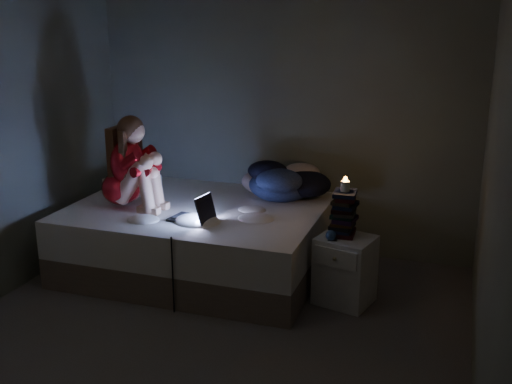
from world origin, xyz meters
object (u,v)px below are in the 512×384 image
at_px(candle, 345,185).
at_px(woman, 120,161).
at_px(laptop, 190,206).
at_px(bed, 199,238).
at_px(phone, 334,238).
at_px(nightstand, 345,270).

bearing_deg(candle, woman, -178.93).
height_order(woman, laptop, woman).
bearing_deg(woman, candle, 3.75).
height_order(bed, candle, candle).
bearing_deg(candle, bed, 171.92).
bearing_deg(candle, phone, -112.91).
distance_m(woman, phone, 1.93).
xyz_separation_m(woman, nightstand, (1.96, -0.00, -0.72)).
height_order(laptop, nightstand, laptop).
distance_m(woman, nightstand, 2.09).
xyz_separation_m(bed, nightstand, (1.35, -0.23, -0.02)).
bearing_deg(bed, woman, -159.95).
height_order(bed, laptop, laptop).
bearing_deg(nightstand, phone, -125.32).
relative_size(candle, phone, 0.57).
relative_size(bed, candle, 26.83).
bearing_deg(candle, nightstand, -50.09).
height_order(woman, nightstand, woman).
xyz_separation_m(bed, laptop, (0.10, -0.37, 0.41)).
bearing_deg(woman, nightstand, 2.55).
distance_m(nightstand, phone, 0.30).
xyz_separation_m(laptop, nightstand, (1.25, 0.14, -0.44)).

